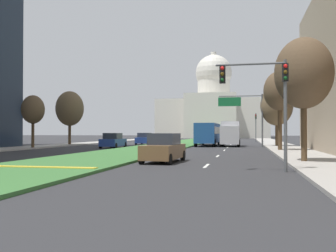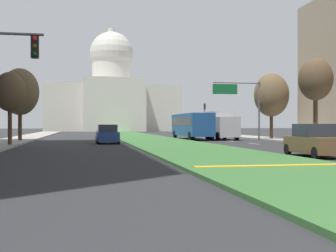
% 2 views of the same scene
% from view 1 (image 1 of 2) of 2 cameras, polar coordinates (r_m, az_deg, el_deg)
% --- Properties ---
extents(ground_plane, '(260.00, 260.00, 0.00)m').
position_cam_1_polar(ground_plane, '(64.03, 2.68, -2.55)').
color(ground_plane, '#2B2B2D').
extents(grass_median, '(6.92, 103.70, 0.14)m').
position_cam_1_polar(grass_median, '(58.35, 1.80, -2.64)').
color(grass_median, '#386B33').
rests_on(grass_median, ground_plane).
extents(median_curb_nose, '(6.23, 0.50, 0.04)m').
position_cam_1_polar(median_curb_nose, '(19.48, -19.32, -5.84)').
color(median_curb_nose, gold).
rests_on(median_curb_nose, grass_median).
extents(lane_dashes_right, '(0.16, 36.92, 0.01)m').
position_cam_1_polar(lane_dashes_right, '(37.88, 8.46, -3.68)').
color(lane_dashes_right, silver).
rests_on(lane_dashes_right, ground_plane).
extents(sidewalk_left, '(4.00, 103.70, 0.15)m').
position_cam_1_polar(sidewalk_left, '(57.13, -13.49, -2.65)').
color(sidewalk_left, '#9E9991').
rests_on(sidewalk_left, ground_plane).
extents(sidewalk_right, '(4.00, 103.70, 0.15)m').
position_cam_1_polar(sidewalk_right, '(51.91, 16.41, -2.82)').
color(sidewalk_right, '#9E9991').
rests_on(sidewalk_right, ground_plane).
extents(capitol_building, '(33.80, 25.08, 27.42)m').
position_cam_1_polar(capitol_building, '(120.59, 6.89, 2.29)').
color(capitol_building, beige).
rests_on(capitol_building, ground_plane).
extents(traffic_light_near_right, '(3.34, 0.35, 5.20)m').
position_cam_1_polar(traffic_light_near_right, '(18.24, 14.65, 5.24)').
color(traffic_light_near_right, '#515456').
rests_on(traffic_light_near_right, ground_plane).
extents(traffic_light_far_right, '(0.28, 0.35, 5.20)m').
position_cam_1_polar(traffic_light_far_right, '(69.61, 13.12, 0.33)').
color(traffic_light_far_right, '#515456').
rests_on(traffic_light_far_right, ground_plane).
extents(overhead_guide_sign, '(5.46, 0.20, 6.50)m').
position_cam_1_polar(overhead_guide_sign, '(47.50, 11.61, 2.49)').
color(overhead_guide_sign, '#515456').
rests_on(overhead_guide_sign, ground_plane).
extents(street_tree_right_near, '(3.37, 3.37, 7.42)m').
position_cam_1_polar(street_tree_right_near, '(23.76, 19.80, 7.45)').
color(street_tree_right_near, '#4C3823').
rests_on(street_tree_right_near, ground_plane).
extents(street_tree_left_mid, '(2.51, 2.51, 5.89)m').
position_cam_1_polar(street_tree_left_mid, '(44.02, -19.71, 2.31)').
color(street_tree_left_mid, '#4C3823').
rests_on(street_tree_left_mid, ground_plane).
extents(street_tree_right_mid, '(3.03, 3.03, 7.67)m').
position_cam_1_polar(street_tree_right_mid, '(37.60, 16.52, 5.01)').
color(street_tree_right_mid, '#4C3823').
rests_on(street_tree_right_mid, ground_plane).
extents(street_tree_left_far, '(3.78, 3.78, 7.40)m').
position_cam_1_polar(street_tree_left_far, '(53.16, -14.62, 2.54)').
color(street_tree_left_far, '#4C3823').
rests_on(street_tree_left_far, ground_plane).
extents(street_tree_right_far, '(3.93, 3.93, 7.54)m').
position_cam_1_polar(street_tree_right_far, '(48.33, 16.08, 2.95)').
color(street_tree_right_far, '#4C3823').
rests_on(street_tree_right_far, ground_plane).
extents(sedan_lead_stopped, '(2.09, 4.50, 1.77)m').
position_cam_1_polar(sedan_lead_stopped, '(23.18, -0.64, -3.44)').
color(sedan_lead_stopped, brown).
rests_on(sedan_lead_stopped, ground_plane).
extents(sedan_midblock, '(2.01, 4.41, 1.72)m').
position_cam_1_polar(sedan_midblock, '(44.14, -8.29, -2.24)').
color(sedan_midblock, navy).
rests_on(sedan_midblock, ground_plane).
extents(sedan_distant, '(2.08, 4.51, 1.71)m').
position_cam_1_polar(sedan_distant, '(55.83, -3.54, -1.97)').
color(sedan_distant, navy).
rests_on(sedan_distant, ground_plane).
extents(box_truck_delivery, '(2.40, 6.40, 3.20)m').
position_cam_1_polar(box_truck_delivery, '(49.06, 9.40, -1.09)').
color(box_truck_delivery, '#BCBCC1').
rests_on(box_truck_delivery, ground_plane).
extents(city_bus, '(2.62, 11.00, 2.95)m').
position_cam_1_polar(city_bus, '(50.94, 6.09, -0.98)').
color(city_bus, '#1E4C8C').
rests_on(city_bus, ground_plane).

